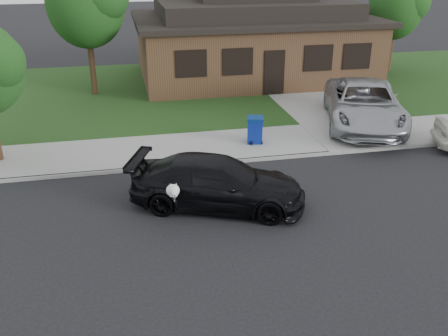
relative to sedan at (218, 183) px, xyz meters
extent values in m
plane|color=black|center=(0.85, -0.61, -0.71)|extent=(120.00, 120.00, 0.00)
cube|color=gray|center=(0.85, 4.39, -0.65)|extent=(60.00, 3.00, 0.12)
cube|color=gray|center=(0.85, 2.89, -0.65)|extent=(60.00, 0.12, 0.12)
cube|color=#193814|center=(0.85, 12.39, -0.64)|extent=(60.00, 13.00, 0.13)
cube|color=gray|center=(6.85, 9.39, -0.64)|extent=(4.50, 13.00, 0.14)
imported|color=black|center=(0.01, 0.00, 0.00)|extent=(5.26, 3.60, 1.41)
ellipsoid|color=white|center=(-1.33, -0.86, 0.33)|extent=(0.34, 0.40, 0.30)
sphere|color=white|center=(-1.33, -1.09, 0.43)|extent=(0.26, 0.26, 0.26)
cube|color=white|center=(-1.33, -1.22, 0.38)|extent=(0.09, 0.12, 0.08)
sphere|color=black|center=(-1.33, -1.28, 0.38)|extent=(0.04, 0.04, 0.04)
cone|color=white|center=(-1.40, -1.04, 0.56)|extent=(0.11, 0.11, 0.14)
cone|color=white|center=(-1.27, -1.04, 0.56)|extent=(0.11, 0.11, 0.14)
imported|color=#AAACB1|center=(7.03, 5.34, 0.28)|extent=(4.70, 6.73, 1.71)
cube|color=navy|center=(2.27, 4.35, -0.15)|extent=(0.64, 0.64, 0.87)
cube|color=navy|center=(2.27, 4.35, 0.33)|extent=(0.70, 0.70, 0.10)
cylinder|color=black|center=(2.07, 4.08, -0.52)|extent=(0.08, 0.14, 0.14)
cylinder|color=black|center=(2.46, 4.08, -0.52)|extent=(0.08, 0.14, 0.14)
cube|color=#422B1C|center=(4.85, 14.39, 0.92)|extent=(12.00, 8.00, 3.00)
cube|color=black|center=(4.85, 14.39, 2.55)|extent=(12.60, 8.60, 0.25)
cube|color=black|center=(4.85, 14.39, 3.07)|extent=(10.00, 6.50, 0.80)
cube|color=black|center=(4.85, 10.36, 0.52)|extent=(1.00, 0.06, 2.10)
cube|color=black|center=(0.85, 10.36, 1.12)|extent=(1.30, 0.05, 1.10)
cube|color=black|center=(3.05, 10.36, 1.12)|extent=(1.30, 0.05, 1.10)
cube|color=black|center=(7.05, 10.36, 1.12)|extent=(1.30, 0.05, 1.10)
cube|color=black|center=(9.05, 10.36, 1.12)|extent=(1.30, 0.05, 1.10)
cylinder|color=#332114|center=(-3.65, 12.39, 0.66)|extent=(0.28, 0.28, 2.48)
ellipsoid|color=#143811|center=(-3.65, 12.39, 3.70)|extent=(3.60, 3.60, 4.14)
cylinder|color=#332114|center=(12.85, 13.89, 0.43)|extent=(0.28, 0.28, 2.03)
ellipsoid|color=#143811|center=(12.85, 13.89, 2.95)|extent=(3.00, 3.00, 3.45)
sphere|color=#26591E|center=(13.45, 13.44, 3.25)|extent=(2.10, 2.10, 2.10)
camera|label=1|loc=(-2.43, -12.27, 6.00)|focal=40.00mm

